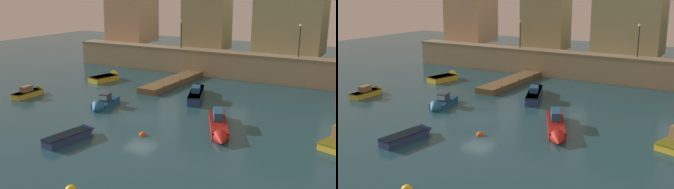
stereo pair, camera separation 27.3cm
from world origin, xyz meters
TOP-DOWN VIEW (x-y plane):
  - ground_plane at (0.00, 0.00)m, footprint 113.02×113.02m
  - quay_wall at (0.00, 20.02)m, footprint 45.90×2.67m
  - old_town_backdrop at (1.30, 23.64)m, footprint 43.53×5.76m
  - pier_dock at (-4.22, 13.07)m, footprint 2.28×11.54m
  - quay_lamp_0 at (-6.90, 20.02)m, footprint 0.32×0.32m
  - quay_lamp_1 at (8.38, 20.02)m, footprint 0.32×0.32m
  - moored_boat_0 at (0.86, 9.17)m, footprint 3.77×7.27m
  - moored_boat_1 at (-14.39, 0.96)m, footprint 1.31×4.21m
  - moored_boat_3 at (-12.07, 11.03)m, footprint 2.51×4.58m
  - moored_boat_6 at (-1.52, -6.54)m, footprint 1.61×4.76m
  - moored_boat_7 at (-5.16, 1.32)m, footprint 2.55×4.77m
  - moored_boat_9 at (7.08, 0.54)m, footprint 4.38×7.08m
  - mooring_buoy_2 at (2.40, -3.19)m, footprint 0.55×0.55m

SIDE VIEW (x-z plane):
  - ground_plane at x=0.00m, z-range 0.00..0.00m
  - mooring_buoy_2 at x=2.40m, z-range -0.28..0.28m
  - pier_dock at x=-4.22m, z-range -0.04..0.66m
  - moored_boat_7 at x=-5.16m, z-range -0.50..1.13m
  - moored_boat_6 at x=-1.52m, z-range -0.20..0.89m
  - moored_boat_3 at x=-12.07m, z-range -0.46..1.16m
  - moored_boat_1 at x=-14.39m, z-range -0.33..1.09m
  - moored_boat_9 at x=7.08m, z-range -0.38..1.19m
  - moored_boat_0 at x=0.86m, z-range -0.28..1.26m
  - quay_wall at x=0.00m, z-range 0.01..3.28m
  - quay_lamp_0 at x=-6.90m, z-range 3.84..7.42m
  - quay_lamp_1 at x=8.38m, z-range 3.86..7.63m
  - old_town_backdrop at x=1.30m, z-range 2.38..11.96m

